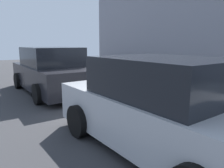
{
  "coord_description": "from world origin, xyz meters",
  "views": [
    {
      "loc": [
        -6.62,
        4.12,
        1.83
      ],
      "look_at": [
        -1.1,
        0.34,
        0.57
      ],
      "focal_mm": 34.59,
      "sensor_mm": 36.0,
      "label": 1
    }
  ],
  "objects": [
    {
      "name": "suitcase_maroon_0",
      "position": [
        -3.11,
        -0.85,
        0.43
      ],
      "size": [
        0.42,
        0.21,
        0.79
      ],
      "color": "maroon",
      "rests_on": "sidewalk_curb"
    },
    {
      "name": "suitcase_silver_1",
      "position": [
        -2.62,
        -0.72,
        0.46
      ],
      "size": [
        0.42,
        0.23,
        0.95
      ],
      "color": "#9EA0A8",
      "rests_on": "sidewalk_curb"
    },
    {
      "name": "suitcase_red_10",
      "position": [
        1.77,
        -0.77,
        0.4
      ],
      "size": [
        0.49,
        0.22,
        0.58
      ],
      "color": "red",
      "rests_on": "sidewalk_curb"
    },
    {
      "name": "suitcase_black_9",
      "position": [
        1.25,
        -0.83,
        0.49
      ],
      "size": [
        0.41,
        0.22,
        1.0
      ],
      "color": "black",
      "rests_on": "sidewalk_curb"
    },
    {
      "name": "ground_plane",
      "position": [
        0.0,
        0.0,
        0.0
      ],
      "size": [
        40.0,
        40.0,
        0.0
      ],
      "primitive_type": "plane",
      "color": "#333335"
    },
    {
      "name": "suitcase_red_3",
      "position": [
        -1.66,
        -0.75,
        0.4
      ],
      "size": [
        0.36,
        0.23,
        0.74
      ],
      "color": "red",
      "rests_on": "sidewalk_curb"
    },
    {
      "name": "bollard_post",
      "position": [
        3.35,
        -0.62,
        0.49
      ],
      "size": [
        0.13,
        0.13,
        0.69
      ],
      "primitive_type": "cylinder",
      "color": "#333338",
      "rests_on": "sidewalk_curb"
    },
    {
      "name": "suitcase_silver_8",
      "position": [
        0.75,
        -0.74,
        0.48
      ],
      "size": [
        0.44,
        0.21,
        0.96
      ],
      "color": "#9EA0A8",
      "rests_on": "sidewalk_curb"
    },
    {
      "name": "parked_car_charcoal_1",
      "position": [
        1.35,
        1.41,
        0.79
      ],
      "size": [
        4.66,
        2.14,
        1.69
      ],
      "color": "black",
      "rests_on": "ground_plane"
    },
    {
      "name": "suitcase_maroon_7",
      "position": [
        0.25,
        -0.85,
        0.51
      ],
      "size": [
        0.42,
        0.25,
        0.99
      ],
      "color": "maroon",
      "rests_on": "sidewalk_curb"
    },
    {
      "name": "suitcase_navy_6",
      "position": [
        -0.22,
        -0.73,
        0.51
      ],
      "size": [
        0.37,
        0.24,
        0.95
      ],
      "color": "navy",
      "rests_on": "sidewalk_curb"
    },
    {
      "name": "fire_hydrant",
      "position": [
        2.64,
        -0.77,
        0.56
      ],
      "size": [
        0.39,
        0.21,
        0.81
      ],
      "color": "red",
      "rests_on": "sidewalk_curb"
    },
    {
      "name": "suitcase_olive_4",
      "position": [
        -1.19,
        -0.74,
        0.43
      ],
      "size": [
        0.43,
        0.25,
        0.9
      ],
      "color": "#59601E",
      "rests_on": "sidewalk_curb"
    },
    {
      "name": "suitcase_teal_5",
      "position": [
        -0.69,
        -0.81,
        0.42
      ],
      "size": [
        0.43,
        0.23,
        0.61
      ],
      "color": "#0F606B",
      "rests_on": "sidewalk_curb"
    },
    {
      "name": "sidewalk_curb",
      "position": [
        0.0,
        -2.5,
        0.07
      ],
      "size": [
        18.0,
        5.0,
        0.14
      ],
      "primitive_type": "cube",
      "color": "#9E9B93",
      "rests_on": "ground_plane"
    },
    {
      "name": "parked_car_silver_0",
      "position": [
        -4.17,
        1.41,
        0.75
      ],
      "size": [
        4.26,
        2.15,
        1.6
      ],
      "color": "#B2B5BA",
      "rests_on": "ground_plane"
    },
    {
      "name": "suitcase_black_2",
      "position": [
        -2.12,
        -0.69,
        0.45
      ],
      "size": [
        0.43,
        0.24,
        0.88
      ],
      "color": "black",
      "rests_on": "sidewalk_curb"
    }
  ]
}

